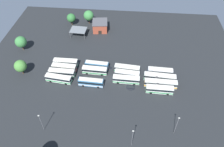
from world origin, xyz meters
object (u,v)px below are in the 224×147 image
(bus_row3_slot2, at_px, (160,77))
(tree_west_edge, at_px, (71,18))
(bus_row0_slot0, at_px, (59,79))
(bus_row3_slot3, at_px, (160,72))
(bus_row3_slot0, at_px, (160,89))
(tree_south_edge, at_px, (20,66))
(maintenance_shelter, at_px, (78,30))
(bus_row2_slot2, at_px, (127,74))
(bus_row0_slot3, at_px, (66,62))
(bus_row1_slot0, at_px, (91,82))
(tree_northeast, at_px, (21,42))
(bus_row2_slot1, at_px, (126,79))
(lamp_post_mid_lot, at_px, (41,122))
(tree_northwest, at_px, (89,16))
(depot_building, at_px, (100,26))
(bus_row2_slot3, at_px, (127,69))
(lamp_post_far_corner, at_px, (177,125))
(lamp_post_near_entrance, at_px, (132,138))
(bus_row1_slot3, at_px, (97,65))
(bus_row1_slot2, at_px, (95,70))
(bus_row0_slot2, at_px, (64,67))
(bus_row3_slot1, at_px, (161,83))

(bus_row3_slot2, xyz_separation_m, tree_west_edge, (-48.27, 40.59, 2.79))
(bus_row0_slot0, relative_size, bus_row3_slot3, 1.04)
(bus_row3_slot0, relative_size, tree_south_edge, 1.51)
(maintenance_shelter, distance_m, tree_west_edge, 11.76)
(bus_row2_slot2, xyz_separation_m, maintenance_shelter, (-27.93, 30.01, 1.65))
(bus_row0_slot3, height_order, bus_row1_slot0, same)
(bus_row0_slot3, distance_m, tree_northeast, 26.61)
(bus_row0_slot0, xyz_separation_m, tree_south_edge, (-17.60, 3.34, 2.86))
(bus_row0_slot0, relative_size, tree_south_edge, 1.56)
(bus_row2_slot1, distance_m, bus_row2_slot2, 3.36)
(bus_row3_slot0, relative_size, bus_row3_slot2, 0.81)
(bus_row3_slot0, xyz_separation_m, maintenance_shelter, (-41.71, 37.77, 1.65))
(lamp_post_mid_lot, height_order, tree_northwest, lamp_post_mid_lot)
(bus_row0_slot0, distance_m, depot_building, 43.76)
(tree_west_edge, distance_m, tree_south_edge, 44.22)
(bus_row3_slot3, bearing_deg, tree_west_edge, 142.78)
(bus_row1_slot0, distance_m, tree_south_edge, 32.36)
(bus_row2_slot1, relative_size, bus_row2_slot3, 1.00)
(bus_row3_slot2, bearing_deg, lamp_post_far_corner, -82.00)
(bus_row3_slot3, bearing_deg, lamp_post_near_entrance, -108.11)
(maintenance_shelter, distance_m, lamp_post_far_corner, 72.88)
(bus_row1_slot3, bearing_deg, bus_row1_slot2, -97.57)
(bus_row1_slot0, distance_m, bus_row3_slot0, 29.01)
(lamp_post_far_corner, height_order, tree_northeast, lamp_post_far_corner)
(bus_row1_slot0, bearing_deg, lamp_post_far_corner, -31.37)
(bus_row2_slot2, distance_m, bus_row2_slot3, 3.49)
(bus_row0_slot3, xyz_separation_m, lamp_post_far_corner, (46.94, -31.78, 3.31))
(bus_row1_slot0, distance_m, bus_row2_slot2, 16.51)
(bus_row2_slot2, bearing_deg, tree_south_edge, -177.30)
(bus_row1_slot0, distance_m, bus_row2_slot3, 18.00)
(bus_row3_slot3, relative_size, lamp_post_near_entrance, 1.20)
(bus_row0_slot2, relative_size, bus_row3_slot1, 0.81)
(bus_row2_slot3, bearing_deg, tree_south_edge, -173.06)
(bus_row3_slot2, height_order, tree_northwest, tree_northwest)
(bus_row0_slot2, xyz_separation_m, tree_northeast, (-24.81, 13.10, 3.07))
(bus_row2_slot1, bearing_deg, bus_row3_slot2, 10.83)
(bus_row3_slot2, bearing_deg, bus_row1_slot0, -168.73)
(bus_row0_slot0, bearing_deg, tree_northwest, 83.74)
(bus_row1_slot2, bearing_deg, tree_northeast, 160.70)
(bus_row0_slot0, xyz_separation_m, bus_row2_slot3, (29.36, 9.05, 0.00))
(bus_row2_slot3, relative_size, bus_row3_slot1, 0.84)
(tree_northwest, relative_size, tree_south_edge, 1.11)
(maintenance_shelter, bearing_deg, tree_west_edge, 121.43)
(bus_row1_slot2, xyz_separation_m, bus_row3_slot2, (28.96, -1.66, 0.00))
(bus_row0_slot0, relative_size, tree_northwest, 1.41)
(bus_row0_slot2, relative_size, lamp_post_far_corner, 1.18)
(bus_row3_slot3, bearing_deg, bus_row3_slot0, -94.74)
(bus_row0_slot0, bearing_deg, lamp_post_mid_lot, -87.96)
(lamp_post_near_entrance, relative_size, tree_west_edge, 1.29)
(bus_row2_slot2, height_order, tree_northwest, tree_northwest)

